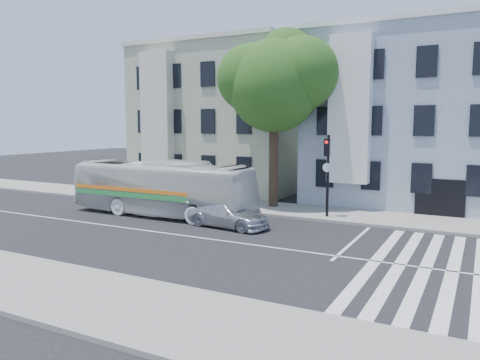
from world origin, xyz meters
The scene contains 10 objects.
ground centered at (0.00, 0.00, 0.00)m, with size 120.00×120.00×0.00m, color black.
sidewalk_far centered at (0.00, 8.00, 0.07)m, with size 80.00×4.00×0.15m, color gray.
sidewalk_near centered at (0.00, -8.00, 0.07)m, with size 80.00×4.00×0.15m, color gray.
building_left centered at (-7.00, 15.00, 5.50)m, with size 12.00×10.00×11.00m, color #9D9F85.
building_right centered at (7.00, 15.00, 5.50)m, with size 12.00×10.00×11.00m, color #8994A3.
street_tree centered at (0.06, 8.74, 7.83)m, with size 7.30×5.90×11.10m.
bus centered at (-4.75, 3.47, 1.58)m, with size 11.34×2.65×3.16m, color silver.
sedan centered at (0.07, 2.60, 0.65)m, with size 4.48×1.82×1.30m, color silver.
hedge centered at (-5.59, 6.30, 0.50)m, with size 8.50×0.84×0.70m, color #245B1D, non-canonical shape.
traffic_signal centered at (3.94, 6.79, 2.99)m, with size 0.49×0.55×4.63m.
Camera 1 is at (11.51, -17.79, 5.23)m, focal length 35.00 mm.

